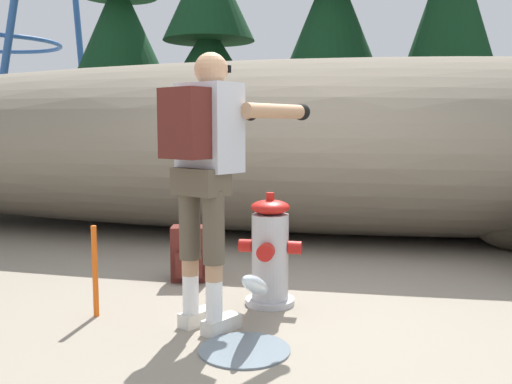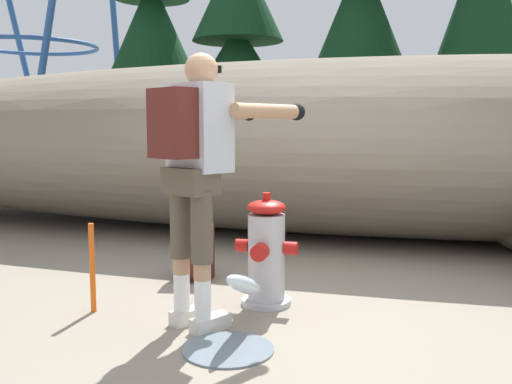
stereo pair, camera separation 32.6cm
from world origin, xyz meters
name	(u,v)px [view 2 (the right image)]	position (x,y,z in m)	size (l,w,h in m)	color
ground_plane	(274,321)	(0.00, 0.00, -0.02)	(56.00, 56.00, 0.04)	gray
dirt_embankment	(339,147)	(0.00, 3.11, 1.00)	(17.60, 3.20, 1.99)	#756B5B
fire_hydrant	(266,254)	(-0.12, 0.25, 0.36)	(0.44, 0.39, 0.78)	#B2B2B7
hydrant_water_jet	(240,304)	(-0.12, -0.35, 0.20)	(0.51, 0.93, 0.45)	silver
utility_worker	(199,155)	(-0.41, -0.26, 1.06)	(0.81, 1.04, 1.67)	beige
spare_backpack	(194,253)	(-0.85, 0.73, 0.22)	(0.33, 0.33, 0.47)	#511E19
pine_tree_far_left	(152,19)	(-4.75, 8.08, 3.56)	(2.55, 2.55, 6.35)	#47331E
pine_tree_left	(238,58)	(-2.56, 7.37, 2.56)	(2.77, 2.77, 4.77)	#47331E
pine_tree_center	(361,3)	(-0.15, 6.96, 3.39)	(2.29, 2.29, 6.12)	#47331E
survey_stake	(92,268)	(-1.19, -0.21, 0.30)	(0.04, 0.04, 0.60)	#E55914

